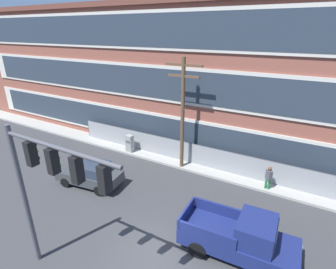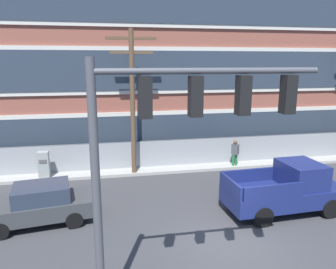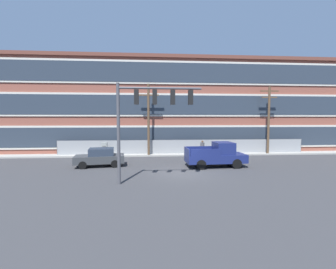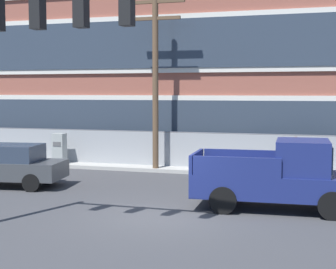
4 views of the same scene
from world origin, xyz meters
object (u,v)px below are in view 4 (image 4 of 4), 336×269
at_px(sedan_dark_grey, 9,165).
at_px(utility_pole_near_corner, 155,71).
at_px(traffic_signal_mast, 20,43).
at_px(pedestrian_near_cabinet, 296,154).
at_px(pickup_truck_navy, 282,177).
at_px(electrical_cabinet, 59,150).

xyz_separation_m(sedan_dark_grey, utility_pole_near_corner, (4.11, 4.87, 3.58)).
distance_m(traffic_signal_mast, pedestrian_near_cabinet, 12.57).
height_order(traffic_signal_mast, sedan_dark_grey, traffic_signal_mast).
relative_size(traffic_signal_mast, pickup_truck_navy, 1.22).
bearing_deg(pickup_truck_navy, pedestrian_near_cabinet, 89.09).
xyz_separation_m(utility_pole_near_corner, pedestrian_near_cabinet, (5.95, 0.07, -3.41)).
xyz_separation_m(traffic_signal_mast, utility_pole_near_corner, (-0.01, 10.37, -0.29)).
relative_size(traffic_signal_mast, pedestrian_near_cabinet, 3.71).
height_order(sedan_dark_grey, utility_pole_near_corner, utility_pole_near_corner).
distance_m(traffic_signal_mast, electrical_cabinet, 12.14).
bearing_deg(traffic_signal_mast, pickup_truck_navy, 38.15).
distance_m(pickup_truck_navy, electrical_cabinet, 12.12).
bearing_deg(sedan_dark_grey, electrical_cabinet, 97.29).
xyz_separation_m(traffic_signal_mast, pedestrian_near_cabinet, (5.94, 10.44, -3.70)).
bearing_deg(traffic_signal_mast, pedestrian_near_cabinet, 60.38).
height_order(utility_pole_near_corner, pedestrian_near_cabinet, utility_pole_near_corner).
height_order(pickup_truck_navy, electrical_cabinet, pickup_truck_navy).
height_order(traffic_signal_mast, pedestrian_near_cabinet, traffic_signal_mast).
distance_m(utility_pole_near_corner, pedestrian_near_cabinet, 6.86).
xyz_separation_m(utility_pole_near_corner, electrical_cabinet, (-4.74, 0.09, -3.60)).
relative_size(pickup_truck_navy, utility_pole_near_corner, 0.66).
distance_m(pickup_truck_navy, sedan_dark_grey, 10.01).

